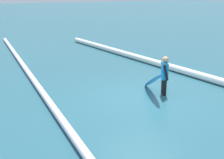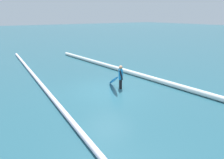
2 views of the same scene
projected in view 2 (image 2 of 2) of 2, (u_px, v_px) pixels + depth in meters
name	position (u px, v px, depth m)	size (l,w,h in m)	color
ground_plane	(107.00, 90.00, 11.99)	(171.23, 171.23, 0.00)	#265A69
surfer	(121.00, 76.00, 12.16)	(0.47, 0.47, 1.36)	black
surfboard	(113.00, 80.00, 12.20)	(1.83, 0.92, 1.00)	#268CE5
wave_crest_foreground	(135.00, 74.00, 14.88)	(0.30, 0.30, 20.74)	white
wave_crest_midground	(44.00, 87.00, 12.16)	(0.21, 0.21, 25.08)	white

